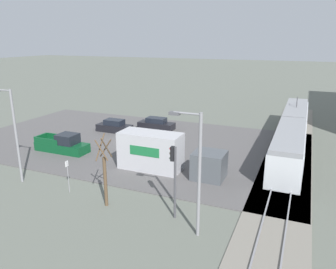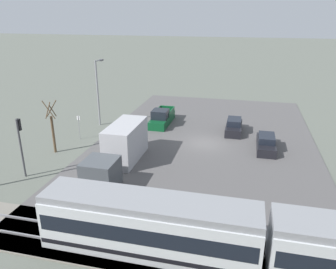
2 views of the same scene
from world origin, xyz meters
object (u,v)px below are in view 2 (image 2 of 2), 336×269
at_px(sedan_car_0, 266,143).
at_px(street_tree, 53,129).
at_px(light_rail_tram, 266,243).
at_px(street_lamp_mid_block, 98,88).
at_px(no_parking_sign, 79,125).
at_px(pickup_truck, 162,118).
at_px(sedan_car_1, 234,127).
at_px(traffic_light_pole, 20,140).
at_px(box_truck, 120,148).

xyz_separation_m(sedan_car_0, street_tree, (19.91, 5.38, 1.67)).
distance_m(light_rail_tram, street_lamp_mid_block, 27.52).
bearing_deg(no_parking_sign, street_lamp_mid_block, -90.69).
xyz_separation_m(sedan_car_0, no_parking_sign, (19.28, 1.58, 0.86)).
bearing_deg(pickup_truck, sedan_car_0, 156.66).
distance_m(sedan_car_0, street_tree, 20.69).
relative_size(street_lamp_mid_block, no_parking_sign, 2.99).
bearing_deg(street_tree, street_lamp_mid_block, -94.45).
relative_size(sedan_car_1, street_lamp_mid_block, 0.59).
bearing_deg(sedan_car_0, street_tree, -164.88).
distance_m(pickup_truck, sedan_car_0, 13.03).
distance_m(sedan_car_0, traffic_light_pole, 22.29).
bearing_deg(traffic_light_pole, light_rail_tram, 161.63).
bearing_deg(sedan_car_1, street_lamp_mid_block, 2.68).
bearing_deg(sedan_car_1, light_rail_tram, 97.13).
bearing_deg(light_rail_tram, sedan_car_1, -82.87).
xyz_separation_m(light_rail_tram, sedan_car_1, (2.62, -20.93, -0.93)).
distance_m(light_rail_tram, street_tree, 22.26).
relative_size(sedan_car_0, street_tree, 0.91).
distance_m(traffic_light_pole, street_lamp_mid_block, 13.99).
bearing_deg(pickup_truck, box_truck, 86.94).
xyz_separation_m(light_rail_tram, pickup_truck, (11.24, -21.81, -0.85)).
bearing_deg(box_truck, light_rail_tram, 139.88).
height_order(box_truck, street_tree, street_tree).
xyz_separation_m(street_lamp_mid_block, no_parking_sign, (0.06, 5.12, -2.91)).
height_order(light_rail_tram, traffic_light_pole, traffic_light_pole).
relative_size(pickup_truck, street_lamp_mid_block, 0.75).
distance_m(box_truck, no_parking_sign, 8.38).
distance_m(pickup_truck, no_parking_sign, 9.98).
distance_m(sedan_car_1, no_parking_sign, 17.00).
bearing_deg(light_rail_tram, traffic_light_pole, -18.37).
bearing_deg(traffic_light_pole, sedan_car_1, -137.86).
bearing_deg(sedan_car_0, pickup_truck, 156.66).
distance_m(light_rail_tram, pickup_truck, 24.55).
relative_size(box_truck, pickup_truck, 1.66).
bearing_deg(traffic_light_pole, street_lamp_mid_block, -91.42).
relative_size(sedan_car_1, traffic_light_pole, 0.91).
height_order(street_tree, no_parking_sign, street_tree).
relative_size(light_rail_tram, box_truck, 2.58).
height_order(light_rail_tram, box_truck, light_rail_tram).
bearing_deg(box_truck, sedan_car_0, -152.20).
height_order(pickup_truck, sedan_car_1, pickup_truck).
distance_m(traffic_light_pole, no_parking_sign, 8.97).
relative_size(box_truck, traffic_light_pole, 1.93).
distance_m(box_truck, sedan_car_1, 14.34).
height_order(street_tree, street_lamp_mid_block, street_lamp_mid_block).
distance_m(box_truck, street_tree, 7.46).
xyz_separation_m(pickup_truck, street_lamp_mid_block, (7.25, 1.62, 3.65)).
height_order(street_lamp_mid_block, no_parking_sign, street_lamp_mid_block).
bearing_deg(pickup_truck, sedan_car_1, 174.17).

